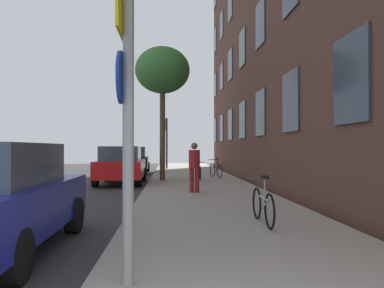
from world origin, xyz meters
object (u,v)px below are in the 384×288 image
object	(u,v)px
traffic_light	(165,134)
bicycle_2	(216,170)
pedestrian_0	(194,164)
bicycle_1	(199,173)
tree_near	(162,71)
car_1	(121,165)
sign_post	(126,104)
car_2	(133,160)
bicycle_0	(263,205)

from	to	relation	value
traffic_light	bicycle_2	distance (m)	8.70
traffic_light	pedestrian_0	xyz separation A→B (m)	(1.11, -14.04, -1.50)
bicycle_2	bicycle_1	bearing A→B (deg)	-119.53
tree_near	car_1	bearing A→B (deg)	-165.35
sign_post	tree_near	world-z (taller)	tree_near
bicycle_1	bicycle_2	world-z (taller)	bicycle_2
bicycle_1	bicycle_2	xyz separation A→B (m)	(0.96, 1.69, 0.03)
tree_near	bicycle_2	distance (m)	5.36
traffic_light	tree_near	world-z (taller)	tree_near
car_2	tree_near	bearing A→B (deg)	-72.86
bicycle_2	pedestrian_0	xyz separation A→B (m)	(-1.46, -5.98, 0.54)
sign_post	pedestrian_0	size ratio (longest dim) A/B	2.00
bicycle_0	bicycle_1	distance (m)	9.35
bicycle_2	pedestrian_0	bearing A→B (deg)	-103.68
bicycle_2	traffic_light	bearing A→B (deg)	107.67
bicycle_2	pedestrian_0	size ratio (longest dim) A/B	0.99
sign_post	bicycle_2	bearing A→B (deg)	79.05
bicycle_0	pedestrian_0	distance (m)	5.17
sign_post	traffic_light	bearing A→B (deg)	89.61
car_1	bicycle_2	bearing A→B (deg)	22.40
bicycle_2	car_2	distance (m)	6.67
traffic_light	car_1	bearing A→B (deg)	-100.22
pedestrian_0	car_1	bearing A→B (deg)	124.56
sign_post	traffic_light	size ratio (longest dim) A/B	0.91
sign_post	bicycle_2	world-z (taller)	sign_post
sign_post	car_1	distance (m)	12.41
tree_near	car_2	size ratio (longest dim) A/B	1.32
sign_post	bicycle_2	distance (m)	14.38
traffic_light	tree_near	size ratio (longest dim) A/B	0.59
tree_near	car_1	distance (m)	4.54
traffic_light	bicycle_1	xyz separation A→B (m)	(1.61, -9.75, -2.08)
tree_near	bicycle_0	bearing A→B (deg)	-77.82
bicycle_0	pedestrian_0	world-z (taller)	pedestrian_0
tree_near	car_1	xyz separation A→B (m)	(-1.76, -0.46, -4.16)
car_1	car_2	bearing A→B (deg)	91.39
bicycle_1	pedestrian_0	size ratio (longest dim) A/B	0.98
bicycle_1	bicycle_2	bearing A→B (deg)	60.47
sign_post	bicycle_0	bearing A→B (deg)	53.49
traffic_light	pedestrian_0	distance (m)	14.16
sign_post	traffic_light	xyz separation A→B (m)	(0.15, 22.10, 0.52)
car_1	bicycle_0	bearing A→B (deg)	-67.35
tree_near	car_2	distance (m)	7.74
bicycle_1	traffic_light	bearing A→B (deg)	99.38
bicycle_2	car_1	bearing A→B (deg)	-157.60
tree_near	car_2	xyz separation A→B (m)	(-1.93, 6.24, -4.16)
bicycle_1	car_1	distance (m)	3.41
tree_near	bicycle_1	bearing A→B (deg)	-12.51
bicycle_1	car_2	world-z (taller)	car_2
sign_post	bicycle_2	size ratio (longest dim) A/B	2.02
pedestrian_0	car_1	distance (m)	5.09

